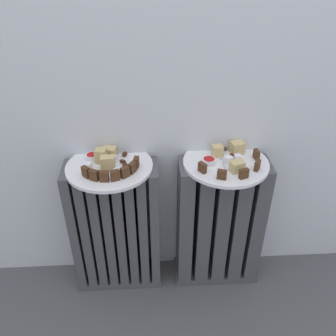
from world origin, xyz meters
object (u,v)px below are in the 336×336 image
object	(u,v)px
radiator_right	(219,225)
plate_left	(109,166)
plate_right	(226,163)
fork	(223,162)
radiator_left	(116,229)
jam_bowl_left	(92,157)
jam_bowl_right	(209,161)

from	to	relation	value
radiator_right	plate_left	xyz separation A→B (m)	(-0.41, 0.00, 0.29)
plate_right	fork	xyz separation A→B (m)	(-0.01, -0.01, 0.01)
radiator_left	plate_left	distance (m)	0.29
radiator_right	plate_right	world-z (taller)	plate_right
plate_right	jam_bowl_left	distance (m)	0.47
plate_left	jam_bowl_right	xyz separation A→B (m)	(0.34, -0.01, 0.02)
radiator_right	radiator_left	bearing A→B (deg)	180.00
radiator_left	plate_right	distance (m)	0.50
jam_bowl_left	fork	bearing A→B (deg)	-6.16
jam_bowl_right	fork	size ratio (longest dim) A/B	0.45
plate_right	fork	world-z (taller)	fork
plate_right	jam_bowl_right	size ratio (longest dim) A/B	6.51
jam_bowl_right	fork	xyz separation A→B (m)	(0.05, 0.00, -0.01)
radiator_left	fork	xyz separation A→B (m)	(0.40, -0.01, 0.30)
radiator_right	plate_right	xyz separation A→B (m)	(0.00, 0.00, 0.29)
fork	plate_left	bearing A→B (deg)	178.75
plate_left	plate_right	xyz separation A→B (m)	(0.41, 0.00, 0.00)
radiator_left	jam_bowl_left	xyz separation A→B (m)	(-0.06, 0.04, 0.31)
radiator_left	radiator_right	size ratio (longest dim) A/B	1.00
plate_right	fork	size ratio (longest dim) A/B	2.94
radiator_right	plate_right	bearing A→B (deg)	0.00
radiator_right	fork	bearing A→B (deg)	-141.08
radiator_left	radiator_right	bearing A→B (deg)	-0.00
radiator_right	jam_bowl_right	size ratio (longest dim) A/B	12.20
plate_left	radiator_left	bearing A→B (deg)	90.00
jam_bowl_left	radiator_right	bearing A→B (deg)	-4.97
radiator_left	radiator_right	xyz separation A→B (m)	(0.41, -0.00, -0.00)
jam_bowl_left	jam_bowl_right	bearing A→B (deg)	-7.16
jam_bowl_left	fork	size ratio (longest dim) A/B	0.43
jam_bowl_left	jam_bowl_right	xyz separation A→B (m)	(0.41, -0.05, -0.00)
fork	radiator_right	bearing A→B (deg)	38.92
fork	plate_right	bearing A→B (deg)	38.92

